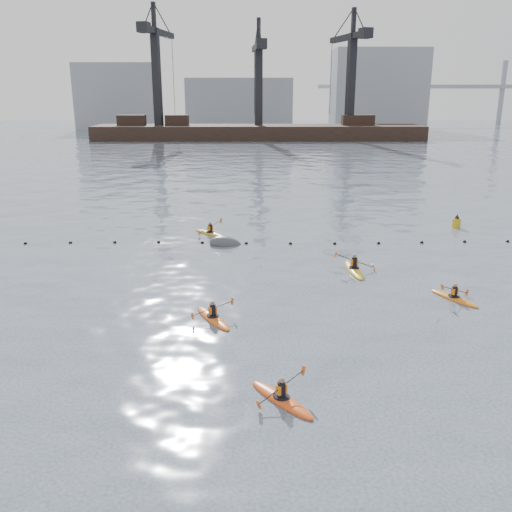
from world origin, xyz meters
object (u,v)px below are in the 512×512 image
Objects in this scene: kayaker_3 at (354,269)px; nav_buoy at (456,223)px; kayaker_0 at (281,398)px; kayaker_2 at (213,317)px; kayaker_5 at (210,233)px; mooring_buoy at (226,244)px; kayaker_4 at (454,298)px.

nav_buoy is (9.74, 10.54, 0.24)m from kayaker_3.
kayaker_3 is 14.35m from nav_buoy.
kayaker_0 is at bearing -112.78° from kayaker_3.
kayaker_2 is (-2.73, 6.80, 0.00)m from kayaker_0.
kayaker_5 is 18.73m from nav_buoy.
kayaker_0 is 7.33m from kayaker_2.
kayaker_3 is 12.32m from kayaker_5.
nav_buoy is at bearing 15.41° from mooring_buoy.
kayaker_2 is 1.35× the size of mooring_buoy.
kayaker_5 is (-1.23, 15.47, 0.00)m from kayaker_2.
nav_buoy is at bearing 20.97° from kayaker_0.
kayaker_4 is at bearing -89.25° from kayaker_5.
kayaker_2 is 10.33m from kayaker_3.
kayaker_4 is (4.14, -4.54, -0.02)m from kayaker_3.
kayaker_2 is at bearing -90.06° from mooring_buoy.
mooring_buoy is at bearing 140.03° from kayaker_3.
mooring_buoy is (0.01, 12.68, -0.10)m from kayaker_2.
kayaker_2 is at bearing -134.89° from nav_buoy.
kayaker_2 is at bearing -140.90° from kayaker_3.
kayaker_3 is at bearing -132.75° from nav_buoy.
kayaker_0 is 2.41× the size of nav_buoy.
kayaker_4 is at bearing -50.72° from kayaker_3.
kayaker_4 is 18.46m from kayaker_5.
kayaker_2 is 0.84× the size of kayaker_3.
kayaker_5 reaches higher than kayaker_0.
mooring_buoy is at bearing 60.65° from kayaker_2.
nav_buoy reaches higher than kayaker_4.
kayaker_2 is 15.52m from kayaker_5.
mooring_buoy is (1.24, -2.79, -0.10)m from kayaker_5.
kayaker_5 is at bearing 65.25° from kayaker_2.
kayaker_3 reaches higher than nav_buoy.
kayaker_3 reaches higher than kayaker_0.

